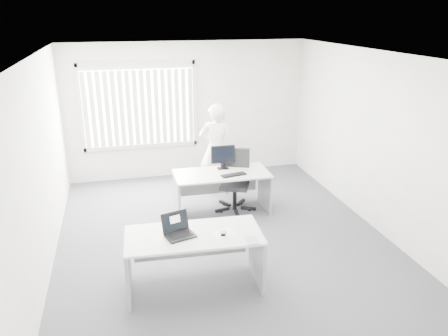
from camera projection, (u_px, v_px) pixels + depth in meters
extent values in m
plane|color=#5C5B63|center=(223.00, 238.00, 6.84)|extent=(6.00, 6.00, 0.00)
cube|color=white|center=(188.00, 110.00, 9.10)|extent=(5.00, 0.02, 2.80)
cube|color=white|center=(310.00, 261.00, 3.63)|extent=(5.00, 0.02, 2.80)
cube|color=white|center=(40.00, 167.00, 5.79)|extent=(0.02, 6.00, 2.80)
cube|color=white|center=(375.00, 141.00, 6.94)|extent=(0.02, 6.00, 2.80)
cube|color=white|center=(223.00, 55.00, 5.89)|extent=(5.00, 6.00, 0.02)
cube|color=beige|center=(139.00, 106.00, 8.78)|extent=(2.32, 0.06, 1.76)
cube|color=silver|center=(194.00, 235.00, 5.38)|extent=(1.72, 0.88, 0.03)
cube|color=gray|center=(128.00, 269.00, 5.37)|extent=(0.08, 0.73, 0.73)
cube|color=gray|center=(257.00, 256.00, 5.66)|extent=(0.08, 0.73, 0.73)
cube|color=silver|center=(222.00, 174.00, 7.49)|extent=(1.63, 0.78, 0.03)
cube|color=gray|center=(177.00, 198.00, 7.44)|extent=(0.05, 0.70, 0.71)
cube|color=gray|center=(265.00, 189.00, 7.79)|extent=(0.05, 0.70, 0.71)
cylinder|color=black|center=(235.00, 207.00, 7.81)|extent=(0.81, 0.81, 0.08)
cylinder|color=black|center=(235.00, 197.00, 7.75)|extent=(0.07, 0.07, 0.47)
cube|color=black|center=(235.00, 185.00, 7.67)|extent=(0.62, 0.62, 0.07)
cube|color=black|center=(237.00, 163.00, 7.76)|extent=(0.44, 0.24, 0.57)
imported|color=silver|center=(216.00, 149.00, 8.27)|extent=(0.72, 0.56, 1.77)
cube|color=white|center=(224.00, 233.00, 5.40)|extent=(0.33, 0.29, 0.00)
cube|color=white|center=(252.00, 240.00, 5.22)|extent=(0.15, 0.21, 0.01)
cube|color=black|center=(234.00, 175.00, 7.37)|extent=(0.45, 0.22, 0.02)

